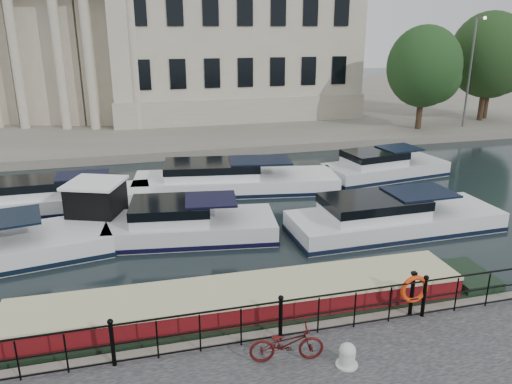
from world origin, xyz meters
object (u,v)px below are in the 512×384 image
(bicycle, at_px, (287,343))
(mooring_bollard, at_px, (347,355))
(narrowboat, at_px, (243,314))
(harbour_hut, at_px, (97,209))
(life_ring_post, at_px, (414,290))

(bicycle, height_order, mooring_bollard, bicycle)
(narrowboat, height_order, harbour_hut, harbour_hut)
(narrowboat, bearing_deg, bicycle, -78.13)
(bicycle, xyz_separation_m, narrowboat, (-0.46, 2.43, -0.64))
(mooring_bollard, xyz_separation_m, life_ring_post, (2.53, 1.43, 0.54))
(mooring_bollard, height_order, life_ring_post, life_ring_post)
(bicycle, relative_size, harbour_hut, 0.50)
(harbour_hut, bearing_deg, bicycle, -44.90)
(mooring_bollard, bearing_deg, harbour_hut, 117.75)
(bicycle, bearing_deg, mooring_bollard, -103.93)
(mooring_bollard, relative_size, life_ring_post, 0.45)
(life_ring_post, relative_size, harbour_hut, 0.37)
(bicycle, relative_size, life_ring_post, 1.34)
(mooring_bollard, bearing_deg, narrowboat, 120.56)
(mooring_bollard, distance_m, narrowboat, 3.47)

